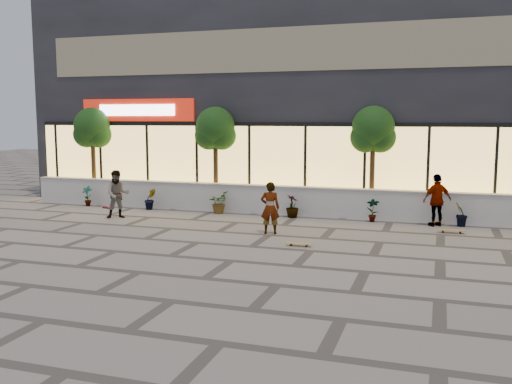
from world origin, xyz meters
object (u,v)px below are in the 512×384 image
(tree_west, at_px, (92,130))
(skateboard_right_near, at_px, (452,230))
(tree_midwest, at_px, (215,131))
(tree_mideast, at_px, (373,132))
(skateboard_left, at_px, (108,207))
(skater_right_near, at_px, (437,200))
(skateboard_center, at_px, (299,244))
(skater_center, at_px, (270,208))
(skater_left, at_px, (118,194))

(tree_west, xyz_separation_m, skateboard_right_near, (14.21, -2.43, -2.90))
(tree_midwest, relative_size, skateboard_right_near, 4.78)
(tree_midwest, relative_size, tree_mideast, 1.00)
(tree_west, relative_size, tree_midwest, 1.00)
(tree_midwest, relative_size, skateboard_left, 5.40)
(skateboard_left, xyz_separation_m, skateboard_right_near, (12.60, -0.93, 0.01))
(skater_right_near, xyz_separation_m, skateboard_left, (-12.14, -0.10, -0.78))
(skateboard_center, height_order, skateboard_right_near, skateboard_right_near)
(tree_west, distance_m, skateboard_center, 12.00)
(tree_west, height_order, skater_right_near, tree_west)
(skateboard_center, bearing_deg, tree_west, 149.50)
(tree_mideast, xyz_separation_m, skater_right_near, (2.25, -1.40, -2.13))
(tree_mideast, distance_m, skateboard_right_near, 4.66)
(skateboard_center, bearing_deg, skateboard_left, 152.74)
(skateboard_left, bearing_deg, tree_midwest, 40.09)
(skater_center, bearing_deg, skateboard_left, -34.29)
(skater_center, bearing_deg, skateboard_center, 117.43)
(tree_mideast, height_order, skateboard_center, tree_mideast)
(tree_midwest, distance_m, skater_left, 4.57)
(tree_mideast, xyz_separation_m, skateboard_left, (-9.89, -1.50, -2.91))
(tree_midwest, xyz_separation_m, skateboard_left, (-3.89, -1.50, -2.91))
(skater_center, distance_m, skater_right_near, 5.55)
(tree_west, relative_size, skater_right_near, 2.30)
(tree_west, distance_m, skateboard_left, 3.65)
(tree_midwest, xyz_separation_m, skater_center, (3.46, -4.21, -2.19))
(tree_midwest, relative_size, skater_right_near, 2.30)
(tree_mideast, xyz_separation_m, skateboard_center, (-1.30, -5.62, -2.91))
(skater_left, bearing_deg, skater_right_near, -21.59)
(skateboard_center, distance_m, skateboard_right_near, 5.12)
(skater_left, relative_size, skateboard_right_near, 2.05)
(skater_center, relative_size, skateboard_left, 2.19)
(tree_midwest, height_order, skateboard_left, tree_midwest)
(tree_midwest, xyz_separation_m, skater_right_near, (8.25, -1.40, -2.13))
(tree_mideast, xyz_separation_m, skater_left, (-8.37, -3.27, -2.14))
(tree_midwest, bearing_deg, tree_west, 180.00)
(tree_mideast, bearing_deg, skater_center, -121.04)
(skater_right_near, xyz_separation_m, skateboard_right_near, (0.46, -1.03, -0.77))
(skater_left, distance_m, skateboard_right_near, 11.14)
(skater_left, height_order, skateboard_right_near, skater_left)
(tree_mideast, height_order, skater_left, tree_mideast)
(skater_center, bearing_deg, tree_mideast, -135.08)
(skater_center, xyz_separation_m, skater_left, (-5.83, 0.94, 0.05))
(tree_west, bearing_deg, skater_center, -25.18)
(skater_right_near, bearing_deg, skater_left, -23.08)
(skater_left, xyz_separation_m, skateboard_left, (-1.52, 1.77, -0.77))
(tree_mideast, distance_m, skateboard_left, 10.42)
(tree_west, bearing_deg, skateboard_left, -43.03)
(tree_mideast, bearing_deg, skater_left, -158.65)
(tree_midwest, bearing_deg, skater_left, -125.92)
(tree_west, bearing_deg, skateboard_right_near, -9.72)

